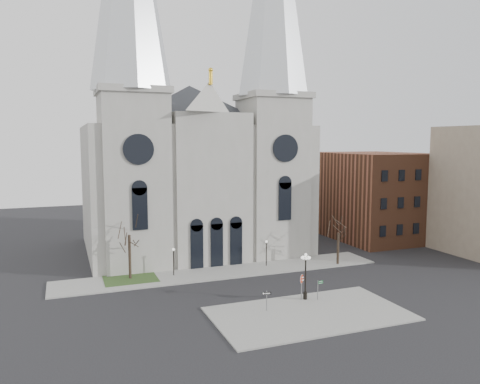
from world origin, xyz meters
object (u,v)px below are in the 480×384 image
object	(u,v)px
one_way_sign	(267,297)
globe_lamp	(306,270)
stop_sign	(302,282)
street_name_sign	(318,288)

from	to	relation	value
one_way_sign	globe_lamp	bearing A→B (deg)	33.19
stop_sign	globe_lamp	size ratio (longest dim) A/B	0.56
globe_lamp	one_way_sign	xyz separation A→B (m)	(-4.96, -1.59, -1.64)
one_way_sign	stop_sign	bearing A→B (deg)	34.47
stop_sign	globe_lamp	bearing A→B (deg)	-14.54
globe_lamp	street_name_sign	distance (m)	2.21
globe_lamp	street_name_sign	world-z (taller)	globe_lamp
stop_sign	street_name_sign	distance (m)	1.85
one_way_sign	street_name_sign	size ratio (longest dim) A/B	0.98
stop_sign	one_way_sign	distance (m)	4.80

